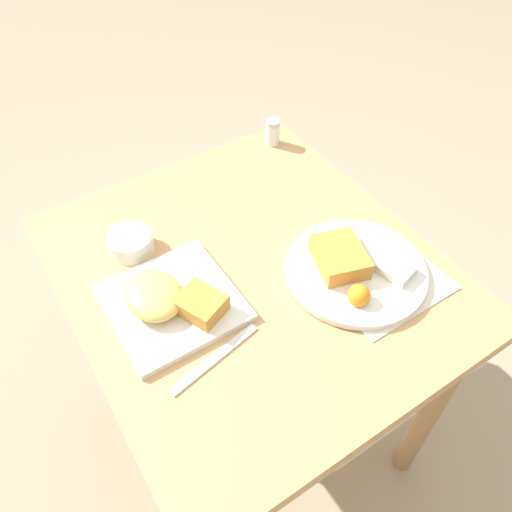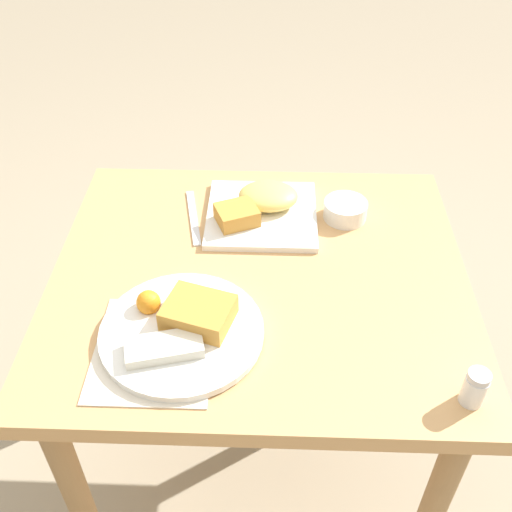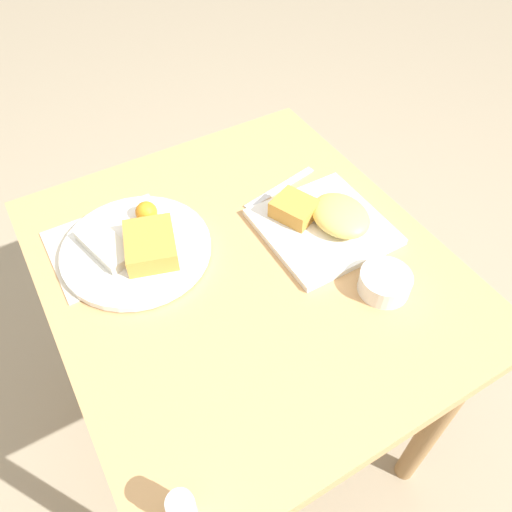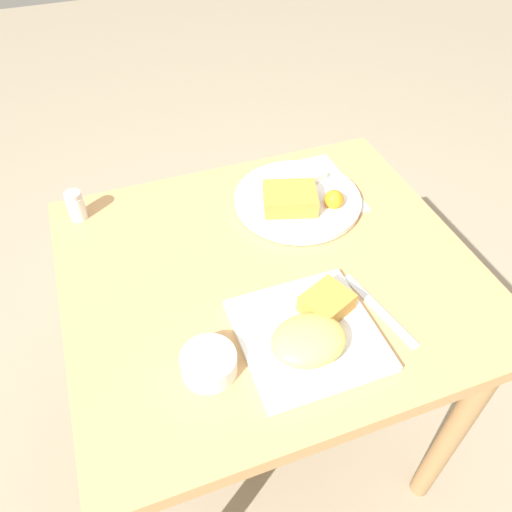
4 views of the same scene
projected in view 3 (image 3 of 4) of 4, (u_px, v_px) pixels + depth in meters
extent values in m
plane|color=gray|center=(249.00, 420.00, 1.49)|extent=(8.00, 8.00, 0.00)
cube|color=tan|center=(246.00, 269.00, 0.96)|extent=(0.81, 0.72, 0.04)
cylinder|color=#9F7649|center=(437.00, 420.00, 1.14)|extent=(0.05, 0.05, 0.69)
cylinder|color=#9F7649|center=(277.00, 232.00, 1.53)|extent=(0.05, 0.05, 0.69)
cylinder|color=#9F7649|center=(87.00, 314.00, 1.33)|extent=(0.05, 0.05, 0.69)
cube|color=beige|center=(113.00, 244.00, 0.98)|extent=(0.20, 0.23, 0.00)
cube|color=white|center=(322.00, 225.00, 1.00)|extent=(0.24, 0.24, 0.01)
ellipsoid|color=#EAC660|center=(340.00, 215.00, 0.98)|extent=(0.13, 0.11, 0.04)
cube|color=#C68938|center=(295.00, 209.00, 1.00)|extent=(0.10, 0.10, 0.04)
cylinder|color=white|center=(137.00, 249.00, 0.96)|extent=(0.29, 0.29, 0.01)
cube|color=#C68938|center=(150.00, 245.00, 0.93)|extent=(0.14, 0.12, 0.04)
cube|color=beige|center=(106.00, 246.00, 0.94)|extent=(0.14, 0.09, 0.02)
sphere|color=orange|center=(146.00, 212.00, 0.99)|extent=(0.04, 0.04, 0.04)
cylinder|color=white|center=(385.00, 283.00, 0.89)|extent=(0.09, 0.09, 0.04)
cylinder|color=#D1B775|center=(387.00, 276.00, 0.88)|extent=(0.08, 0.08, 0.00)
cylinder|color=white|center=(183.00, 511.00, 0.64)|extent=(0.04, 0.04, 0.06)
cylinder|color=silver|center=(180.00, 504.00, 0.61)|extent=(0.04, 0.04, 0.01)
cube|color=silver|center=(280.00, 188.00, 1.08)|extent=(0.05, 0.19, 0.00)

